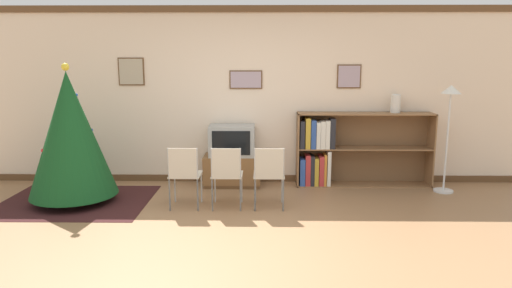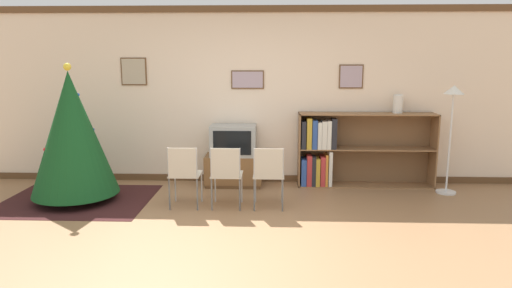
% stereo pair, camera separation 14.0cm
% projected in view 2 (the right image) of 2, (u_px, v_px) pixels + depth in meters
% --- Properties ---
extents(ground_plane, '(24.00, 24.00, 0.00)m').
position_uv_depth(ground_plane, '(229.00, 241.00, 4.88)').
color(ground_plane, '#936B47').
extents(wall_back, '(8.61, 0.11, 2.70)m').
position_uv_depth(wall_back, '(243.00, 96.00, 7.06)').
color(wall_back, beige).
rests_on(wall_back, ground_plane).
extents(area_rug, '(2.00, 1.58, 0.01)m').
position_uv_depth(area_rug, '(77.00, 200.00, 6.27)').
color(area_rug, '#381919').
rests_on(area_rug, ground_plane).
extents(christmas_tree, '(1.15, 1.15, 1.86)m').
position_uv_depth(christmas_tree, '(72.00, 134.00, 6.10)').
color(christmas_tree, maroon).
rests_on(christmas_tree, area_rug).
extents(tv_console, '(0.86, 0.46, 0.47)m').
position_uv_depth(tv_console, '(234.00, 170.00, 6.98)').
color(tv_console, brown).
rests_on(tv_console, ground_plane).
extents(television, '(0.68, 0.45, 0.46)m').
position_uv_depth(television, '(233.00, 140.00, 6.90)').
color(television, '#9E9E99').
rests_on(television, tv_console).
extents(folding_chair_left, '(0.40, 0.40, 0.82)m').
position_uv_depth(folding_chair_left, '(184.00, 173.00, 5.88)').
color(folding_chair_left, '#BCB29E').
rests_on(folding_chair_left, ground_plane).
extents(folding_chair_center, '(0.40, 0.40, 0.82)m').
position_uv_depth(folding_chair_center, '(226.00, 173.00, 5.86)').
color(folding_chair_center, '#BCB29E').
rests_on(folding_chair_center, ground_plane).
extents(folding_chair_right, '(0.40, 0.40, 0.82)m').
position_uv_depth(folding_chair_right, '(269.00, 174.00, 5.84)').
color(folding_chair_right, '#BCB29E').
rests_on(folding_chair_right, ground_plane).
extents(bookshelf, '(2.04, 0.36, 1.12)m').
position_uv_depth(bookshelf, '(339.00, 151.00, 6.93)').
color(bookshelf, olive).
rests_on(bookshelf, ground_plane).
extents(vase, '(0.15, 0.15, 0.28)m').
position_uv_depth(vase, '(398.00, 104.00, 6.81)').
color(vase, silver).
rests_on(vase, bookshelf).
extents(standing_lamp, '(0.28, 0.28, 1.56)m').
position_uv_depth(standing_lamp, '(452.00, 111.00, 6.41)').
color(standing_lamp, silver).
rests_on(standing_lamp, ground_plane).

